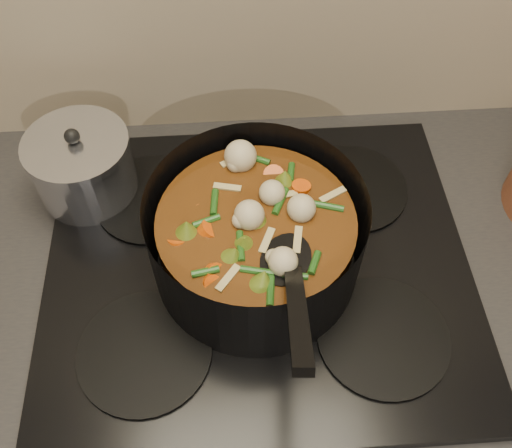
{
  "coord_description": "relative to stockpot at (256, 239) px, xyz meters",
  "views": [
    {
      "loc": [
        -0.03,
        1.49,
        1.64
      ],
      "look_at": [
        -0.0,
        1.93,
        1.03
      ],
      "focal_mm": 40.0,
      "sensor_mm": 36.0,
      "label": 1
    }
  ],
  "objects": [
    {
      "name": "counter",
      "position": [
        0.0,
        0.0,
        -0.54
      ],
      "size": [
        2.64,
        0.64,
        0.91
      ],
      "color": "brown",
      "rests_on": "ground"
    },
    {
      "name": "saucepan",
      "position": [
        -0.26,
        0.16,
        -0.01
      ],
      "size": [
        0.16,
        0.16,
        0.13
      ],
      "rotation": [
        0.0,
        0.0,
        0.1
      ],
      "color": "silver",
      "rests_on": "stovetop"
    },
    {
      "name": "stovetop",
      "position": [
        0.0,
        0.0,
        -0.08
      ],
      "size": [
        0.62,
        0.54,
        0.03
      ],
      "color": "black",
      "rests_on": "counter"
    },
    {
      "name": "stockpot",
      "position": [
        0.0,
        0.0,
        0.0
      ],
      "size": [
        0.36,
        0.43,
        0.22
      ],
      "rotation": [
        0.0,
        0.0,
        -0.27
      ],
      "color": "black",
      "rests_on": "stovetop"
    }
  ]
}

